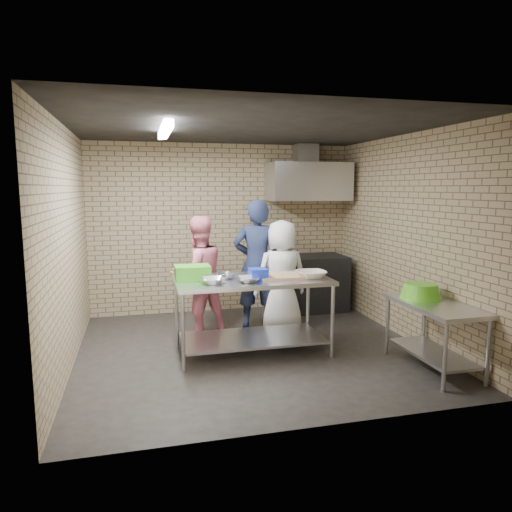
{
  "coord_description": "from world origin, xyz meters",
  "views": [
    {
      "loc": [
        -1.34,
        -5.47,
        2.0
      ],
      "look_at": [
        0.1,
        0.2,
        1.15
      ],
      "focal_mm": 32.89,
      "sensor_mm": 36.0,
      "label": 1
    }
  ],
  "objects_px": {
    "green_basin": "(421,291)",
    "man_navy": "(257,264)",
    "blue_tub": "(258,274)",
    "bottle_green": "(330,187)",
    "prep_table": "(252,316)",
    "woman_pink": "(198,275)",
    "woman_white": "(282,276)",
    "stove": "(308,283)",
    "side_counter": "(433,336)",
    "bottle_red": "(307,186)",
    "green_crate": "(192,272)"
  },
  "relations": [
    {
      "from": "side_counter",
      "to": "woman_pink",
      "type": "bearing_deg",
      "value": 140.49
    },
    {
      "from": "side_counter",
      "to": "blue_tub",
      "type": "bearing_deg",
      "value": 152.92
    },
    {
      "from": "prep_table",
      "to": "bottle_green",
      "type": "distance_m",
      "value": 3.11
    },
    {
      "from": "prep_table",
      "to": "bottle_red",
      "type": "height_order",
      "value": "bottle_red"
    },
    {
      "from": "prep_table",
      "to": "blue_tub",
      "type": "height_order",
      "value": "blue_tub"
    },
    {
      "from": "stove",
      "to": "green_basin",
      "type": "distance_m",
      "value": 2.57
    },
    {
      "from": "side_counter",
      "to": "bottle_green",
      "type": "relative_size",
      "value": 8.0
    },
    {
      "from": "green_basin",
      "to": "bottle_red",
      "type": "distance_m",
      "value": 3.01
    },
    {
      "from": "green_basin",
      "to": "woman_pink",
      "type": "xyz_separation_m",
      "value": [
        -2.33,
        1.69,
        -0.02
      ]
    },
    {
      "from": "blue_tub",
      "to": "bottle_green",
      "type": "distance_m",
      "value": 2.92
    },
    {
      "from": "green_basin",
      "to": "man_navy",
      "type": "relative_size",
      "value": 0.25
    },
    {
      "from": "green_basin",
      "to": "man_navy",
      "type": "xyz_separation_m",
      "value": [
        -1.49,
        1.76,
        0.09
      ]
    },
    {
      "from": "side_counter",
      "to": "woman_white",
      "type": "distance_m",
      "value": 2.2
    },
    {
      "from": "stove",
      "to": "bottle_green",
      "type": "bearing_deg",
      "value": 28.07
    },
    {
      "from": "bottle_red",
      "to": "blue_tub",
      "type": "bearing_deg",
      "value": -123.39
    },
    {
      "from": "woman_pink",
      "to": "woman_white",
      "type": "bearing_deg",
      "value": 153.92
    },
    {
      "from": "woman_pink",
      "to": "blue_tub",
      "type": "bearing_deg",
      "value": 100.66
    },
    {
      "from": "bottle_red",
      "to": "woman_pink",
      "type": "distance_m",
      "value": 2.53
    },
    {
      "from": "stove",
      "to": "green_crate",
      "type": "relative_size",
      "value": 2.92
    },
    {
      "from": "side_counter",
      "to": "green_crate",
      "type": "height_order",
      "value": "green_crate"
    },
    {
      "from": "woman_pink",
      "to": "woman_white",
      "type": "relative_size",
      "value": 1.04
    },
    {
      "from": "side_counter",
      "to": "man_navy",
      "type": "bearing_deg",
      "value": 126.82
    },
    {
      "from": "bottle_red",
      "to": "woman_pink",
      "type": "bearing_deg",
      "value": -151.76
    },
    {
      "from": "blue_tub",
      "to": "woman_white",
      "type": "xyz_separation_m",
      "value": [
        0.57,
        0.88,
        -0.21
      ]
    },
    {
      "from": "side_counter",
      "to": "stove",
      "type": "height_order",
      "value": "stove"
    },
    {
      "from": "green_basin",
      "to": "woman_pink",
      "type": "distance_m",
      "value": 2.88
    },
    {
      "from": "blue_tub",
      "to": "bottle_green",
      "type": "relative_size",
      "value": 1.37
    },
    {
      "from": "prep_table",
      "to": "woman_pink",
      "type": "xyz_separation_m",
      "value": [
        -0.53,
        0.93,
        0.35
      ]
    },
    {
      "from": "side_counter",
      "to": "woman_white",
      "type": "relative_size",
      "value": 0.77
    },
    {
      "from": "side_counter",
      "to": "blue_tub",
      "type": "distance_m",
      "value": 2.08
    },
    {
      "from": "blue_tub",
      "to": "green_basin",
      "type": "xyz_separation_m",
      "value": [
        1.75,
        -0.66,
        -0.16
      ]
    },
    {
      "from": "green_basin",
      "to": "bottle_green",
      "type": "relative_size",
      "value": 3.07
    },
    {
      "from": "woman_white",
      "to": "green_basin",
      "type": "bearing_deg",
      "value": 122.88
    },
    {
      "from": "bottle_green",
      "to": "woman_white",
      "type": "distance_m",
      "value": 2.1
    },
    {
      "from": "prep_table",
      "to": "man_navy",
      "type": "height_order",
      "value": "man_navy"
    },
    {
      "from": "green_crate",
      "to": "green_basin",
      "type": "relative_size",
      "value": 0.89
    },
    {
      "from": "man_navy",
      "to": "woman_pink",
      "type": "height_order",
      "value": "man_navy"
    },
    {
      "from": "prep_table",
      "to": "blue_tub",
      "type": "bearing_deg",
      "value": -63.43
    },
    {
      "from": "stove",
      "to": "bottle_red",
      "type": "height_order",
      "value": "bottle_red"
    },
    {
      "from": "blue_tub",
      "to": "man_navy",
      "type": "relative_size",
      "value": 0.11
    },
    {
      "from": "stove",
      "to": "bottle_green",
      "type": "relative_size",
      "value": 8.0
    },
    {
      "from": "bottle_green",
      "to": "woman_pink",
      "type": "height_order",
      "value": "bottle_green"
    },
    {
      "from": "green_crate",
      "to": "bottle_green",
      "type": "bearing_deg",
      "value": 36.44
    },
    {
      "from": "side_counter",
      "to": "stove",
      "type": "bearing_deg",
      "value": 99.29
    },
    {
      "from": "prep_table",
      "to": "stove",
      "type": "xyz_separation_m",
      "value": [
        1.37,
        1.74,
        -0.01
      ]
    },
    {
      "from": "blue_tub",
      "to": "woman_pink",
      "type": "height_order",
      "value": "woman_pink"
    },
    {
      "from": "blue_tub",
      "to": "green_basin",
      "type": "height_order",
      "value": "blue_tub"
    },
    {
      "from": "green_crate",
      "to": "blue_tub",
      "type": "relative_size",
      "value": 2.0
    },
    {
      "from": "man_navy",
      "to": "bottle_green",
      "type": "bearing_deg",
      "value": -129.34
    },
    {
      "from": "bottle_green",
      "to": "side_counter",
      "type": "bearing_deg",
      "value": -90.0
    }
  ]
}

